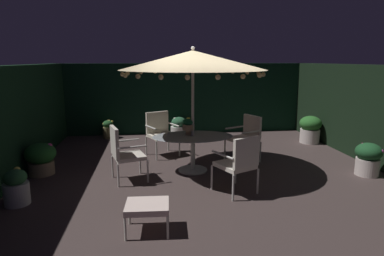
{
  "coord_description": "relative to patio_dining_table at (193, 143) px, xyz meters",
  "views": [
    {
      "loc": [
        -1.06,
        -6.08,
        2.22
      ],
      "look_at": [
        -0.25,
        0.32,
        0.86
      ],
      "focal_mm": 30.51,
      "sensor_mm": 36.0,
      "label": 1
    }
  ],
  "objects": [
    {
      "name": "potted_plant_right_far",
      "position": [
        3.35,
        -0.68,
        -0.23
      ],
      "size": [
        0.49,
        0.49,
        0.64
      ],
      "color": "beige",
      "rests_on": "ground_plane"
    },
    {
      "name": "hedge_backdrop_rear",
      "position": [
        0.25,
        3.62,
        0.48
      ],
      "size": [
        7.67,
        0.3,
        2.11
      ],
      "primitive_type": "cube",
      "color": "black",
      "rests_on": "ground_plane"
    },
    {
      "name": "hedge_backdrop_left",
      "position": [
        -3.44,
        -0.2,
        0.48
      ],
      "size": [
        0.3,
        7.94,
        2.11
      ],
      "primitive_type": "cube",
      "color": "black",
      "rests_on": "ground_plane"
    },
    {
      "name": "patio_chair_east",
      "position": [
        0.61,
        -1.26,
        -0.0
      ],
      "size": [
        0.77,
        0.78,
        1.01
      ],
      "color": "silver",
      "rests_on": "ground_plane"
    },
    {
      "name": "patio_chair_north",
      "position": [
        -0.61,
        1.26,
        0.0
      ],
      "size": [
        0.81,
        0.78,
        1.01
      ],
      "color": "silver",
      "rests_on": "ground_plane"
    },
    {
      "name": "patio_dining_table",
      "position": [
        0.0,
        0.0,
        0.0
      ],
      "size": [
        1.62,
        1.08,
        0.73
      ],
      "color": "silver",
      "rests_on": "ground_plane"
    },
    {
      "name": "patio_chair_northeast",
      "position": [
        -1.34,
        -0.4,
        0.0
      ],
      "size": [
        0.7,
        0.7,
        1.03
      ],
      "color": "silver",
      "rests_on": "ground_plane"
    },
    {
      "name": "potted_plant_back_left",
      "position": [
        3.45,
        1.87,
        -0.19
      ],
      "size": [
        0.58,
        0.58,
        0.74
      ],
      "color": "beige",
      "rests_on": "ground_plane"
    },
    {
      "name": "potted_plant_right_near",
      "position": [
        0.0,
        3.25,
        -0.32
      ],
      "size": [
        0.5,
        0.5,
        0.54
      ],
      "color": "beige",
      "rests_on": "ground_plane"
    },
    {
      "name": "potted_plant_back_center",
      "position": [
        -2.05,
        3.13,
        -0.32
      ],
      "size": [
        0.32,
        0.32,
        0.52
      ],
      "color": "olive",
      "rests_on": "ground_plane"
    },
    {
      "name": "hedge_backdrop_right",
      "position": [
        3.93,
        -0.2,
        0.48
      ],
      "size": [
        0.3,
        7.94,
        2.11
      ],
      "primitive_type": "cube",
      "color": "black",
      "rests_on": "ground_plane"
    },
    {
      "name": "ottoman_footrest",
      "position": [
        -0.9,
        -2.31,
        -0.24
      ],
      "size": [
        0.58,
        0.49,
        0.39
      ],
      "color": "beige",
      "rests_on": "ground_plane"
    },
    {
      "name": "patio_chair_southeast",
      "position": [
        1.27,
        0.56,
        0.01
      ],
      "size": [
        0.77,
        0.77,
        1.0
      ],
      "color": "silver",
      "rests_on": "ground_plane"
    },
    {
      "name": "potted_plant_front_corner",
      "position": [
        -2.98,
        0.17,
        -0.24
      ],
      "size": [
        0.59,
        0.59,
        0.63
      ],
      "color": "#837156",
      "rests_on": "ground_plane"
    },
    {
      "name": "patio_umbrella",
      "position": [
        -0.0,
        0.0,
        1.62
      ],
      "size": [
        2.83,
        2.83,
        2.47
      ],
      "color": "silver",
      "rests_on": "ground_plane"
    },
    {
      "name": "ground_plane",
      "position": [
        0.25,
        -0.2,
        -0.59
      ],
      "size": [
        7.67,
        7.94,
        0.02
      ],
      "primitive_type": "cube",
      "color": "#423533"
    },
    {
      "name": "centerpiece_planter",
      "position": [
        -0.08,
        0.06,
        0.36
      ],
      "size": [
        0.24,
        0.24,
        0.36
      ],
      "color": "tan",
      "rests_on": "patio_dining_table"
    },
    {
      "name": "potted_plant_left_far",
      "position": [
        -2.92,
        -1.22,
        -0.3
      ],
      "size": [
        0.38,
        0.38,
        0.57
      ],
      "color": "silver",
      "rests_on": "ground_plane"
    }
  ]
}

